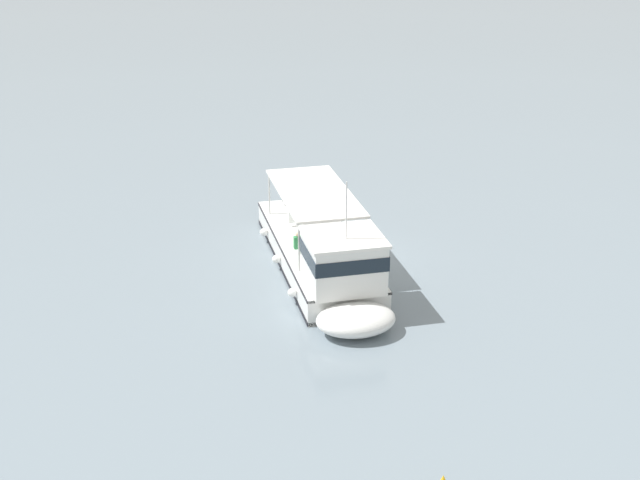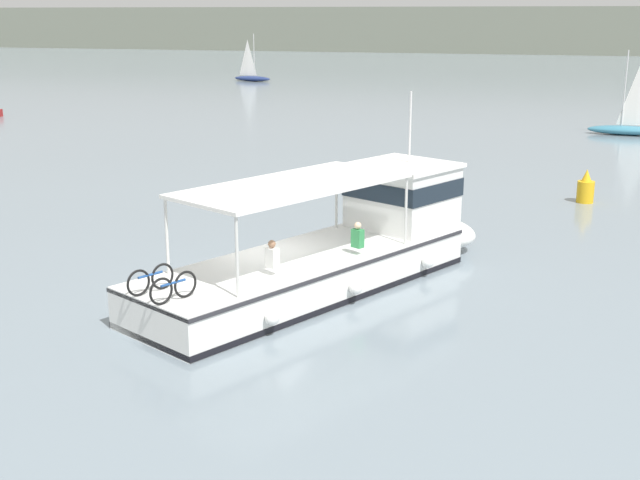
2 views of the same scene
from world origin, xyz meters
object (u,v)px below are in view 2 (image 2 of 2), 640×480
at_px(ferry_main, 344,246).
at_px(sailboat_off_stern, 252,76).
at_px(sailboat_off_bow, 627,127).
at_px(channel_buoy, 586,189).

distance_m(ferry_main, sailboat_off_stern, 74.97).
distance_m(sailboat_off_bow, sailboat_off_stern, 52.38).
height_order(sailboat_off_bow, channel_buoy, sailboat_off_bow).
bearing_deg(channel_buoy, sailboat_off_bow, 83.21).
bearing_deg(sailboat_off_stern, channel_buoy, -56.18).
bearing_deg(channel_buoy, ferry_main, -117.95).
height_order(sailboat_off_bow, sailboat_off_stern, same).
bearing_deg(channel_buoy, sailboat_off_stern, 123.82).
xyz_separation_m(ferry_main, sailboat_off_bow, (9.42, 34.51, -0.47)).
relative_size(sailboat_off_bow, sailboat_off_stern, 1.00).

